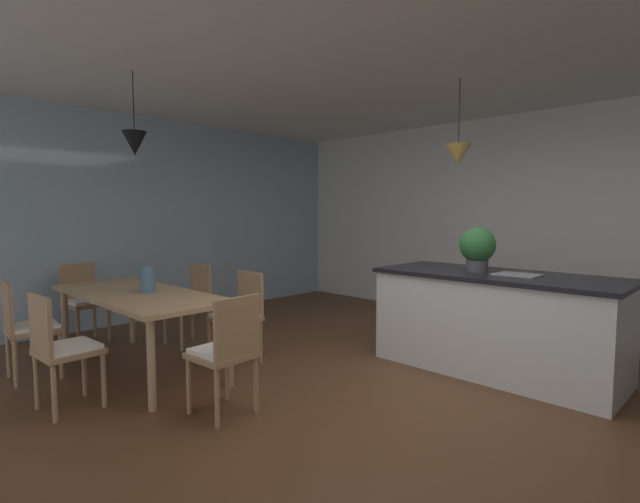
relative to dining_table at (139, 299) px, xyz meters
name	(u,v)px	position (x,y,z in m)	size (l,w,h in m)	color
ground_plane	(400,406)	(2.15, 1.04, -0.68)	(10.00, 8.40, 0.04)	brown
ceiling_slab	(405,28)	(2.15, 1.04, 2.10)	(10.00, 8.40, 0.12)	white
wall_back_kitchen	(554,220)	(2.15, 4.30, 0.69)	(10.00, 0.12, 2.70)	white
window_wall_left_glazing	(149,220)	(-1.91, 1.04, 0.69)	(0.06, 8.40, 2.70)	#9EB7C6
dining_table	(139,299)	(0.00, 0.00, 0.00)	(2.03, 0.84, 0.72)	tan
chair_near_left	(26,326)	(-0.46, -0.79, -0.18)	(0.43, 0.43, 0.87)	#A87F56
chair_far_left	(190,301)	(-0.46, 0.79, -0.18)	(0.41, 0.41, 0.87)	#A87F56
chair_window_end	(84,300)	(-1.38, 0.00, -0.18)	(0.44, 0.44, 0.87)	#A87F56
chair_near_right	(61,347)	(0.46, -0.79, -0.18)	(0.42, 0.42, 0.87)	#A87F56
chair_kitchen_end	(226,350)	(1.38, 0.00, -0.18)	(0.42, 0.42, 0.87)	#A87F56
chair_far_right	(240,313)	(0.46, 0.79, -0.18)	(0.40, 0.40, 0.87)	#A87F56
kitchen_island	(496,321)	(2.35, 2.26, -0.20)	(2.13, 0.92, 0.91)	silver
pendant_over_table	(135,143)	(-0.04, 0.03, 1.41)	(0.21, 0.21, 0.74)	black
pendant_over_island_main	(458,155)	(1.93, 2.26, 1.33)	(0.23, 0.23, 0.81)	black
potted_plant_on_island	(477,247)	(2.15, 2.26, 0.47)	(0.33, 0.33, 0.41)	#4C4C51
vase_on_dining_table	(148,280)	(0.07, 0.06, 0.18)	(0.13, 0.13, 0.24)	slate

